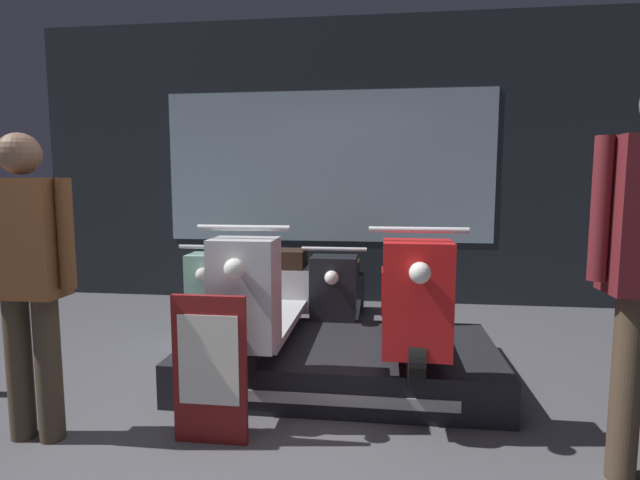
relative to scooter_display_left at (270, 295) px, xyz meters
name	(u,v)px	position (x,y,z in m)	size (l,w,h in m)	color
ground_plane	(241,478)	(0.12, -1.16, -0.61)	(30.00, 30.00, 0.00)	#4C4C51
shop_wall_back	(327,163)	(0.12, 2.47, 0.99)	(6.78, 0.09, 3.20)	#23282D
display_platform	(339,362)	(0.48, 0.04, -0.47)	(2.11, 1.17, 0.28)	black
scooter_display_left	(270,295)	(0.00, 0.00, 0.00)	(0.52, 1.73, 0.86)	black
scooter_display_right	(410,299)	(0.95, 0.00, 0.00)	(0.52, 1.73, 0.86)	black
scooter_backrow_0	(233,292)	(-0.65, 1.26, -0.28)	(0.52, 1.73, 0.86)	black
scooter_backrow_1	(340,295)	(0.38, 1.26, -0.28)	(0.52, 1.73, 0.86)	black
person_left_browsing	(27,267)	(-1.07, -0.93, 0.33)	(0.54, 0.21, 1.63)	#473828
price_sign_board	(210,369)	(-0.12, -0.86, -0.21)	(0.39, 0.04, 0.80)	maroon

